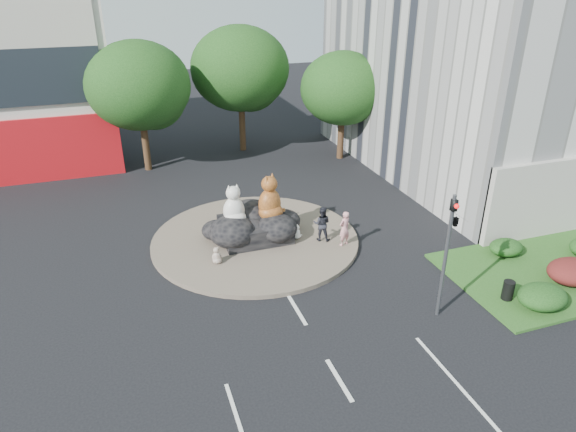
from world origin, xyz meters
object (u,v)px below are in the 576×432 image
at_px(cat_white, 234,204).
at_px(kitten_white, 297,231).
at_px(cat_tabby, 270,196).
at_px(litter_bin, 508,290).
at_px(pedestrian_dark, 322,224).
at_px(pedestrian_pink, 344,228).
at_px(kitten_calico, 217,254).

height_order(cat_white, kitten_white, cat_white).
distance_m(cat_tabby, litter_bin, 11.15).
distance_m(cat_white, pedestrian_dark, 4.28).
bearing_deg(pedestrian_pink, litter_bin, 103.87).
bearing_deg(kitten_calico, cat_tabby, 38.97).
height_order(kitten_calico, litter_bin, kitten_calico).
xyz_separation_m(cat_white, cat_tabby, (1.76, -0.01, 0.14)).
xyz_separation_m(kitten_calico, kitten_white, (4.15, 1.03, -0.04)).
bearing_deg(pedestrian_dark, kitten_calico, 33.18).
relative_size(kitten_calico, pedestrian_dark, 0.47).
bearing_deg(cat_tabby, kitten_white, -69.20).
distance_m(pedestrian_dark, litter_bin, 8.61).
bearing_deg(kitten_white, pedestrian_dark, -79.56).
relative_size(kitten_white, pedestrian_dark, 0.43).
relative_size(pedestrian_pink, litter_bin, 2.15).
bearing_deg(kitten_white, kitten_calico, 142.32).
distance_m(kitten_calico, pedestrian_dark, 5.25).
xyz_separation_m(cat_tabby, pedestrian_pink, (2.98, -2.15, -1.17)).
distance_m(kitten_white, litter_bin, 9.69).
relative_size(cat_white, kitten_calico, 2.45).
height_order(kitten_calico, pedestrian_pink, pedestrian_pink).
relative_size(cat_white, pedestrian_pink, 1.15).
height_order(cat_white, litter_bin, cat_white).
xyz_separation_m(cat_tabby, pedestrian_dark, (2.17, -1.36, -1.17)).
xyz_separation_m(kitten_white, litter_bin, (6.21, -7.43, -0.05)).
bearing_deg(kitten_white, cat_tabby, 92.84).
xyz_separation_m(kitten_calico, litter_bin, (10.37, -6.40, -0.08)).
bearing_deg(cat_white, kitten_white, -20.94).
xyz_separation_m(kitten_white, pedestrian_dark, (1.06, -0.56, 0.50)).
bearing_deg(litter_bin, cat_tabby, 131.68).
height_order(cat_tabby, kitten_calico, cat_tabby).
distance_m(kitten_white, pedestrian_pink, 2.36).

